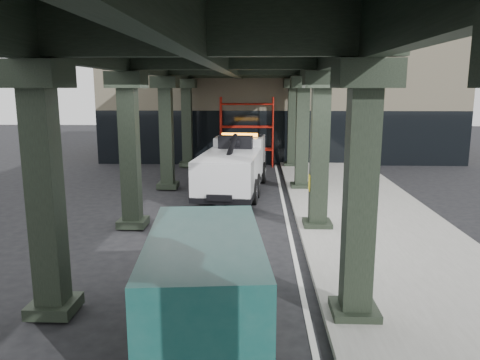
# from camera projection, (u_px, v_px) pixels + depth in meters

# --- Properties ---
(ground) EXTENTS (90.00, 90.00, 0.00)m
(ground) POSITION_uv_depth(u_px,v_px,m) (233.00, 250.00, 13.25)
(ground) COLOR black
(ground) RESTS_ON ground
(sidewalk) EXTENTS (5.00, 40.00, 0.15)m
(sidewalk) POSITION_uv_depth(u_px,v_px,m) (376.00, 228.00, 15.02)
(sidewalk) COLOR gray
(sidewalk) RESTS_ON ground
(lane_stripe) EXTENTS (0.12, 38.00, 0.01)m
(lane_stripe) POSITION_uv_depth(u_px,v_px,m) (289.00, 229.00, 15.14)
(lane_stripe) COLOR silver
(lane_stripe) RESTS_ON ground
(viaduct) EXTENTS (7.40, 32.00, 6.40)m
(viaduct) POSITION_uv_depth(u_px,v_px,m) (223.00, 56.00, 14.17)
(viaduct) COLOR black
(viaduct) RESTS_ON ground
(building) EXTENTS (22.00, 10.00, 8.00)m
(building) POSITION_uv_depth(u_px,v_px,m) (278.00, 96.00, 32.00)
(building) COLOR #C6B793
(building) RESTS_ON ground
(scaffolding) EXTENTS (3.08, 0.88, 4.00)m
(scaffolding) POSITION_uv_depth(u_px,v_px,m) (247.00, 130.00, 27.20)
(scaffolding) COLOR #B3190E
(scaffolding) RESTS_ON ground
(tow_truck) EXTENTS (2.87, 7.98, 2.56)m
(tow_truck) POSITION_uv_depth(u_px,v_px,m) (235.00, 164.00, 20.35)
(tow_truck) COLOR black
(tow_truck) RESTS_ON ground
(towed_van) EXTENTS (2.48, 5.30, 2.08)m
(towed_van) POSITION_uv_depth(u_px,v_px,m) (205.00, 283.00, 8.24)
(towed_van) COLOR #134643
(towed_van) RESTS_ON ground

